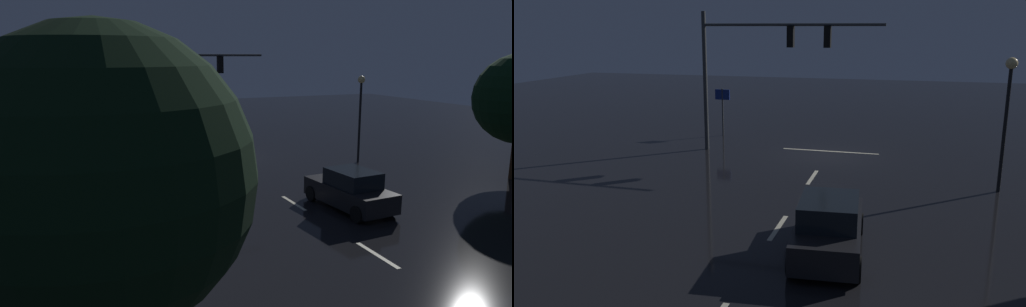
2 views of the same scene
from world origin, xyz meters
TOP-DOWN VIEW (x-y plane):
  - ground_plane at (0.00, 0.00)m, footprint 80.00×80.00m
  - traffic_signal_assembly at (3.51, 0.20)m, footprint 9.09×0.47m
  - lane_dash_far at (0.00, 4.00)m, footprint 0.16×2.20m
  - lane_dash_mid at (0.00, 10.00)m, footprint 0.16×2.20m
  - lane_dash_near at (0.00, 16.00)m, footprint 0.16×2.20m
  - stop_bar at (0.00, -0.99)m, footprint 5.00×0.16m
  - car_approaching at (-1.88, 11.54)m, footprint 2.20×4.48m
  - street_lamp_left_kerb at (-7.43, 4.07)m, footprint 0.44×0.44m
  - route_sign at (6.79, -3.37)m, footprint 0.90×0.09m
  - tree_right_near at (8.66, 20.30)m, footprint 4.88×4.88m

SIDE VIEW (x-z plane):
  - ground_plane at x=0.00m, z-range 0.00..0.00m
  - lane_dash_far at x=0.00m, z-range 0.00..0.01m
  - lane_dash_mid at x=0.00m, z-range 0.00..0.01m
  - lane_dash_near at x=0.00m, z-range 0.00..0.01m
  - stop_bar at x=0.00m, z-range 0.00..0.01m
  - car_approaching at x=-1.88m, z-range -0.05..1.65m
  - route_sign at x=6.79m, z-range 0.62..3.42m
  - street_lamp_left_kerb at x=-7.43m, z-range 1.03..6.25m
  - tree_right_near at x=8.66m, z-range 1.03..8.00m
  - traffic_signal_assembly at x=3.51m, z-range 1.44..8.52m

